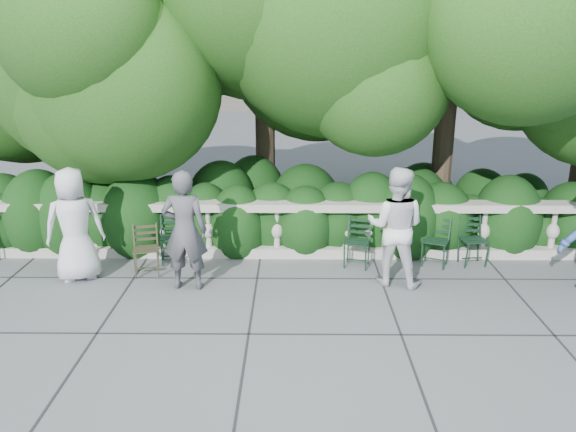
{
  "coord_description": "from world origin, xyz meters",
  "views": [
    {
      "loc": [
        0.08,
        -7.54,
        3.69
      ],
      "look_at": [
        0.0,
        1.0,
        1.0
      ],
      "focal_mm": 35.0,
      "sensor_mm": 36.0,
      "label": 1
    }
  ],
  "objects_px": {
    "chair_d": "(475,268)",
    "person_woman_grey": "(185,230)",
    "chair_weathered": "(148,278)",
    "chair_e": "(432,268)",
    "person_businessman": "(74,225)",
    "person_casual_man": "(395,227)",
    "chair_c": "(355,270)",
    "chair_b": "(174,265)"
  },
  "relations": [
    {
      "from": "chair_b",
      "to": "chair_d",
      "type": "distance_m",
      "value": 5.13
    },
    {
      "from": "person_businessman",
      "to": "chair_e",
      "type": "bearing_deg",
      "value": 163.47
    },
    {
      "from": "chair_d",
      "to": "person_woman_grey",
      "type": "distance_m",
      "value": 4.88
    },
    {
      "from": "chair_c",
      "to": "chair_weathered",
      "type": "distance_m",
      "value": 3.42
    },
    {
      "from": "chair_c",
      "to": "chair_d",
      "type": "relative_size",
      "value": 1.0
    },
    {
      "from": "chair_e",
      "to": "person_woman_grey",
      "type": "bearing_deg",
      "value": -144.11
    },
    {
      "from": "chair_c",
      "to": "chair_weathered",
      "type": "bearing_deg",
      "value": -157.68
    },
    {
      "from": "chair_e",
      "to": "person_woman_grey",
      "type": "distance_m",
      "value": 4.17
    },
    {
      "from": "chair_e",
      "to": "person_woman_grey",
      "type": "height_order",
      "value": "person_woman_grey"
    },
    {
      "from": "chair_e",
      "to": "person_casual_man",
      "type": "height_order",
      "value": "person_casual_man"
    },
    {
      "from": "chair_c",
      "to": "person_woman_grey",
      "type": "relative_size",
      "value": 0.45
    },
    {
      "from": "chair_e",
      "to": "chair_weathered",
      "type": "xyz_separation_m",
      "value": [
        -4.71,
        -0.44,
        0.0
      ]
    },
    {
      "from": "chair_c",
      "to": "person_businessman",
      "type": "bearing_deg",
      "value": -158.97
    },
    {
      "from": "person_woman_grey",
      "to": "person_casual_man",
      "type": "height_order",
      "value": "same"
    },
    {
      "from": "chair_c",
      "to": "chair_e",
      "type": "distance_m",
      "value": 1.31
    },
    {
      "from": "chair_b",
      "to": "chair_d",
      "type": "bearing_deg",
      "value": -10.39
    },
    {
      "from": "chair_d",
      "to": "chair_weathered",
      "type": "height_order",
      "value": "same"
    },
    {
      "from": "chair_b",
      "to": "person_businessman",
      "type": "distance_m",
      "value": 1.75
    },
    {
      "from": "person_businessman",
      "to": "person_casual_man",
      "type": "height_order",
      "value": "person_casual_man"
    },
    {
      "from": "chair_e",
      "to": "chair_weathered",
      "type": "bearing_deg",
      "value": -149.88
    },
    {
      "from": "chair_d",
      "to": "chair_weathered",
      "type": "relative_size",
      "value": 1.0
    },
    {
      "from": "person_businessman",
      "to": "person_woman_grey",
      "type": "xyz_separation_m",
      "value": [
        1.8,
        -0.32,
        0.02
      ]
    },
    {
      "from": "chair_d",
      "to": "person_woman_grey",
      "type": "bearing_deg",
      "value": -177.9
    },
    {
      "from": "chair_b",
      "to": "chair_d",
      "type": "xyz_separation_m",
      "value": [
        5.13,
        -0.06,
        0.0
      ]
    },
    {
      "from": "chair_weathered",
      "to": "person_woman_grey",
      "type": "distance_m",
      "value": 1.23
    },
    {
      "from": "chair_b",
      "to": "person_businessman",
      "type": "relative_size",
      "value": 0.46
    },
    {
      "from": "chair_b",
      "to": "person_businessman",
      "type": "xyz_separation_m",
      "value": [
        -1.39,
        -0.56,
        0.92
      ]
    },
    {
      "from": "person_woman_grey",
      "to": "person_casual_man",
      "type": "relative_size",
      "value": 1.0
    },
    {
      "from": "chair_c",
      "to": "person_casual_man",
      "type": "xyz_separation_m",
      "value": [
        0.54,
        -0.51,
        0.94
      ]
    },
    {
      "from": "chair_c",
      "to": "chair_d",
      "type": "xyz_separation_m",
      "value": [
        2.04,
        0.1,
        0.0
      ]
    },
    {
      "from": "chair_d",
      "to": "person_woman_grey",
      "type": "height_order",
      "value": "person_woman_grey"
    },
    {
      "from": "chair_c",
      "to": "person_casual_man",
      "type": "height_order",
      "value": "person_casual_man"
    },
    {
      "from": "chair_e",
      "to": "person_businessman",
      "type": "distance_m",
      "value": 5.88
    },
    {
      "from": "chair_c",
      "to": "person_woman_grey",
      "type": "bearing_deg",
      "value": -148.95
    },
    {
      "from": "chair_weathered",
      "to": "person_woman_grey",
      "type": "xyz_separation_m",
      "value": [
        0.72,
        -0.34,
        0.94
      ]
    },
    {
      "from": "person_businessman",
      "to": "person_casual_man",
      "type": "distance_m",
      "value": 5.02
    },
    {
      "from": "person_casual_man",
      "to": "person_woman_grey",
      "type": "bearing_deg",
      "value": 22.57
    },
    {
      "from": "chair_b",
      "to": "chair_c",
      "type": "bearing_deg",
      "value": -12.66
    },
    {
      "from": "chair_c",
      "to": "chair_d",
      "type": "height_order",
      "value": "same"
    },
    {
      "from": "person_businessman",
      "to": "person_casual_man",
      "type": "bearing_deg",
      "value": 157.6
    },
    {
      "from": "chair_e",
      "to": "person_casual_man",
      "type": "relative_size",
      "value": 0.45
    },
    {
      "from": "chair_c",
      "to": "chair_e",
      "type": "bearing_deg",
      "value": 18.69
    }
  ]
}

